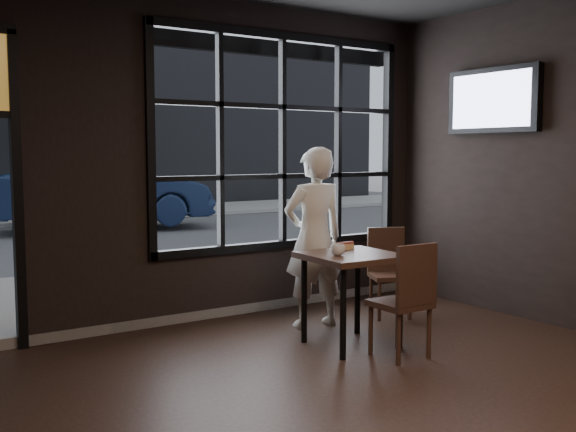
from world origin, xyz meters
TOP-DOWN VIEW (x-y plane):
  - window_frame at (1.20, 3.50)m, footprint 3.06×0.12m
  - cafe_table at (0.90, 1.97)m, footprint 0.79×0.79m
  - chair_near at (1.04, 1.49)m, footprint 0.42×0.42m
  - chair_window at (1.91, 2.56)m, footprint 0.52×0.52m
  - man at (1.03, 2.68)m, footprint 0.68×0.49m
  - hotdog at (1.00, 2.18)m, footprint 0.21×0.10m
  - cup at (0.73, 1.94)m, footprint 0.13×0.13m
  - tv at (2.93, 2.16)m, footprint 0.13×1.14m
  - navy_car at (2.00, 11.81)m, footprint 4.85×2.51m
  - tree_right at (2.81, 14.96)m, footprint 2.46×2.46m

SIDE VIEW (x-z plane):
  - cafe_table at x=0.90m, z-range 0.00..0.82m
  - chair_window at x=1.91m, z-range 0.00..0.91m
  - chair_near at x=1.04m, z-range 0.00..0.96m
  - hotdog at x=1.00m, z-range 0.82..0.88m
  - navy_car at x=2.00m, z-range 0.10..1.62m
  - cup at x=0.73m, z-range 0.82..0.91m
  - man at x=1.03m, z-range 0.00..1.74m
  - window_frame at x=1.20m, z-range 0.66..2.94m
  - tv at x=2.93m, z-range 1.89..2.56m
  - tree_right at x=2.81m, z-range 0.86..5.06m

